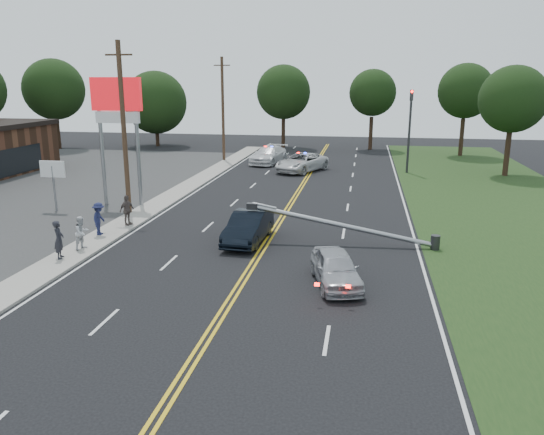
% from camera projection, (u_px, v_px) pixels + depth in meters
% --- Properties ---
extents(ground, '(120.00, 120.00, 0.00)m').
position_uv_depth(ground, '(227.00, 306.00, 18.96)').
color(ground, black).
rests_on(ground, ground).
extents(sidewalk, '(1.80, 70.00, 0.12)m').
position_uv_depth(sidewalk, '(128.00, 222.00, 29.88)').
color(sidewalk, gray).
rests_on(sidewalk, ground).
extents(grass_verge, '(12.00, 80.00, 0.01)m').
position_uv_depth(grass_verge, '(543.00, 243.00, 26.23)').
color(grass_verge, '#1C3414').
rests_on(grass_verge, ground).
extents(centerline_yellow, '(0.36, 80.00, 0.00)m').
position_uv_depth(centerline_yellow, '(274.00, 230.00, 28.49)').
color(centerline_yellow, gold).
rests_on(centerline_yellow, ground).
extents(pylon_sign, '(3.20, 0.35, 8.00)m').
position_uv_depth(pylon_sign, '(117.00, 111.00, 32.55)').
color(pylon_sign, gray).
rests_on(pylon_sign, ground).
extents(small_sign, '(1.60, 0.14, 3.10)m').
position_uv_depth(small_sign, '(53.00, 173.00, 32.15)').
color(small_sign, gray).
rests_on(small_sign, ground).
extents(traffic_signal, '(0.28, 0.41, 7.05)m').
position_uv_depth(traffic_signal, '(410.00, 124.00, 45.11)').
color(traffic_signal, '#2D2D30').
rests_on(traffic_signal, ground).
extents(fallen_streetlight, '(9.36, 0.44, 1.91)m').
position_uv_depth(fallen_streetlight, '(352.00, 227.00, 25.65)').
color(fallen_streetlight, '#2D2D30').
rests_on(fallen_streetlight, ground).
extents(utility_pole_mid, '(1.60, 0.28, 10.00)m').
position_uv_depth(utility_pole_mid, '(124.00, 129.00, 30.66)').
color(utility_pole_mid, '#382619').
rests_on(utility_pole_mid, ground).
extents(utility_pole_far, '(1.60, 0.28, 10.00)m').
position_uv_depth(utility_pole_far, '(223.00, 109.00, 51.63)').
color(utility_pole_far, '#382619').
rests_on(utility_pole_far, ground).
extents(tree_4, '(6.88, 6.88, 10.25)m').
position_uv_depth(tree_4, '(54.00, 89.00, 60.63)').
color(tree_4, black).
rests_on(tree_4, ground).
extents(tree_5, '(7.43, 7.43, 8.94)m').
position_uv_depth(tree_5, '(156.00, 102.00, 63.61)').
color(tree_5, black).
rests_on(tree_5, ground).
extents(tree_6, '(6.25, 6.25, 9.61)m').
position_uv_depth(tree_6, '(284.00, 92.00, 61.62)').
color(tree_6, black).
rests_on(tree_6, ground).
extents(tree_7, '(5.26, 5.26, 9.08)m').
position_uv_depth(tree_7, '(373.00, 93.00, 60.07)').
color(tree_7, black).
rests_on(tree_7, ground).
extents(tree_8, '(5.65, 5.65, 9.57)m').
position_uv_depth(tree_8, '(466.00, 91.00, 54.89)').
color(tree_8, black).
rests_on(tree_8, ground).
extents(tree_9, '(5.45, 5.45, 9.05)m').
position_uv_depth(tree_9, '(513.00, 99.00, 43.21)').
color(tree_9, black).
rests_on(tree_9, ground).
extents(crashed_sedan, '(1.84, 4.64, 1.50)m').
position_uv_depth(crashed_sedan, '(248.00, 227.00, 26.25)').
color(crashed_sedan, black).
rests_on(crashed_sedan, ground).
extents(waiting_sedan, '(2.57, 4.27, 1.36)m').
position_uv_depth(waiting_sedan, '(336.00, 268.00, 20.76)').
color(waiting_sedan, '#A8AAB1').
rests_on(waiting_sedan, ground).
extents(emergency_a, '(4.84, 6.31, 1.59)m').
position_uv_depth(emergency_a, '(302.00, 162.00, 46.64)').
color(emergency_a, silver).
rests_on(emergency_a, ground).
extents(emergency_b, '(3.36, 6.02, 1.65)m').
position_uv_depth(emergency_b, '(269.00, 155.00, 51.09)').
color(emergency_b, silver).
rests_on(emergency_b, ground).
extents(bystander_a, '(0.60, 0.73, 1.73)m').
position_uv_depth(bystander_a, '(59.00, 240.00, 23.44)').
color(bystander_a, '#212128').
rests_on(bystander_a, sidewalk).
extents(bystander_b, '(0.79, 0.90, 1.57)m').
position_uv_depth(bystander_b, '(82.00, 233.00, 24.77)').
color(bystander_b, silver).
rests_on(bystander_b, sidewalk).
extents(bystander_c, '(0.75, 1.16, 1.68)m').
position_uv_depth(bystander_c, '(99.00, 219.00, 27.06)').
color(bystander_c, '#1B1F43').
rests_on(bystander_c, sidewalk).
extents(bystander_d, '(0.74, 1.05, 1.66)m').
position_uv_depth(bystander_d, '(127.00, 210.00, 28.89)').
color(bystander_d, '#5F514C').
rests_on(bystander_d, sidewalk).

